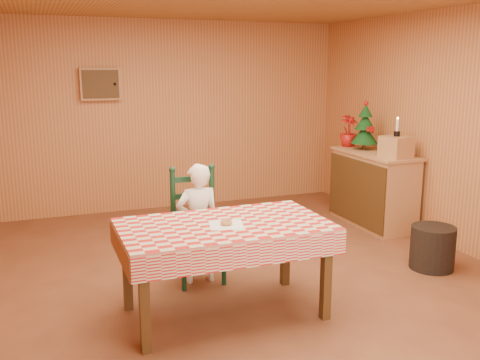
% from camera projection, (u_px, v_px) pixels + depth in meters
% --- Properties ---
extents(ground, '(6.00, 6.00, 0.00)m').
position_uv_depth(ground, '(248.00, 284.00, 4.96)').
color(ground, brown).
rests_on(ground, ground).
extents(cabin_walls, '(5.10, 6.05, 2.65)m').
position_uv_depth(cabin_walls, '(227.00, 83.00, 5.06)').
color(cabin_walls, '#C47C46').
rests_on(cabin_walls, ground).
extents(dining_table, '(1.66, 0.96, 0.77)m').
position_uv_depth(dining_table, '(224.00, 233.00, 4.23)').
color(dining_table, '#4A2F13').
rests_on(dining_table, ground).
extents(ladder_chair, '(0.44, 0.40, 1.08)m').
position_uv_depth(ladder_chair, '(196.00, 228.00, 4.99)').
color(ladder_chair, black).
rests_on(ladder_chair, ground).
extents(seated_child, '(0.41, 0.27, 1.12)m').
position_uv_depth(seated_child, '(198.00, 223.00, 4.92)').
color(seated_child, white).
rests_on(seated_child, ground).
extents(napkin, '(0.31, 0.31, 0.00)m').
position_uv_depth(napkin, '(226.00, 225.00, 4.17)').
color(napkin, white).
rests_on(napkin, dining_table).
extents(donut, '(0.12, 0.12, 0.03)m').
position_uv_depth(donut, '(226.00, 223.00, 4.17)').
color(donut, '#B57941').
rests_on(donut, napkin).
extents(shelf_unit, '(0.54, 1.24, 0.93)m').
position_uv_depth(shelf_unit, '(373.00, 189.00, 6.74)').
color(shelf_unit, tan).
rests_on(shelf_unit, ground).
extents(crate, '(0.35, 0.35, 0.25)m').
position_uv_depth(crate, '(396.00, 147.00, 6.25)').
color(crate, tan).
rests_on(crate, shelf_unit).
extents(christmas_tree, '(0.34, 0.34, 0.62)m').
position_uv_depth(christmas_tree, '(365.00, 128.00, 6.81)').
color(christmas_tree, '#4A2F13').
rests_on(christmas_tree, shelf_unit).
extents(flower_arrangement, '(0.25, 0.25, 0.41)m').
position_uv_depth(flower_arrangement, '(349.00, 131.00, 7.08)').
color(flower_arrangement, '#9E120E').
rests_on(flower_arrangement, shelf_unit).
extents(candle_set, '(0.07, 0.07, 0.22)m').
position_uv_depth(candle_set, '(397.00, 131.00, 6.21)').
color(candle_set, black).
rests_on(candle_set, crate).
extents(storage_bin, '(0.47, 0.47, 0.43)m').
position_uv_depth(storage_bin, '(433.00, 248.00, 5.31)').
color(storage_bin, black).
rests_on(storage_bin, ground).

